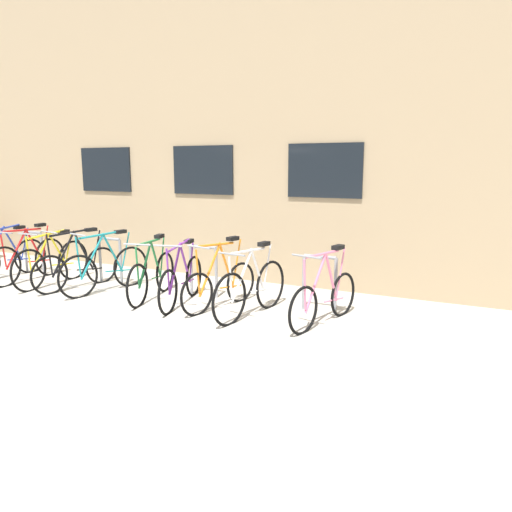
{
  "coord_description": "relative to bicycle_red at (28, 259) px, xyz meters",
  "views": [
    {
      "loc": [
        5.01,
        -4.72,
        2.12
      ],
      "look_at": [
        1.9,
        1.6,
        0.81
      ],
      "focal_mm": 34.09,
      "sensor_mm": 36.0,
      "label": 1
    }
  ],
  "objects": [
    {
      "name": "storefront_building",
      "position": [
        2.75,
        5.46,
        2.49
      ],
      "size": [
        28.0,
        7.35,
        5.78
      ],
      "color": "tan",
      "rests_on": "ground"
    },
    {
      "name": "bike_rack",
      "position": [
        2.54,
        0.51,
        0.1
      ],
      "size": [
        6.54,
        0.05,
        0.85
      ],
      "color": "gray",
      "rests_on": "ground"
    },
    {
      "name": "bicycle_orange",
      "position": [
        4.13,
        0.04,
        -0.03
      ],
      "size": [
        0.51,
        1.57,
        1.08
      ],
      "color": "black",
      "rests_on": "ground"
    },
    {
      "name": "bicycle_purple",
      "position": [
        3.48,
        -0.04,
        -0.03
      ],
      "size": [
        0.54,
        1.71,
        1.03
      ],
      "color": "black",
      "rests_on": "ground"
    },
    {
      "name": "bicycle_pink",
      "position": [
        5.79,
        0.0,
        -0.03
      ],
      "size": [
        0.54,
        1.62,
        1.07
      ],
      "color": "black",
      "rests_on": "ground"
    },
    {
      "name": "ground_plane",
      "position": [
        2.75,
        -1.39,
        -0.4
      ],
      "size": [
        42.0,
        42.0,
        0.0
      ],
      "primitive_type": "plane",
      "color": "#B2ADA0"
    },
    {
      "name": "bicycle_yellow",
      "position": [
        0.67,
        -0.04,
        -0.0
      ],
      "size": [
        0.44,
        1.78,
        1.02
      ],
      "color": "black",
      "rests_on": "ground"
    },
    {
      "name": "bicycle_white",
      "position": [
        4.73,
        -0.11,
        -0.0
      ],
      "size": [
        0.44,
        1.73,
        1.05
      ],
      "color": "black",
      "rests_on": "ground"
    },
    {
      "name": "bicycle_blue",
      "position": [
        -0.62,
        0.02,
        -0.02
      ],
      "size": [
        0.44,
        1.67,
        1.05
      ],
      "color": "black",
      "rests_on": "ground"
    },
    {
      "name": "bicycle_teal",
      "position": [
        1.89,
        0.01,
        -0.0
      ],
      "size": [
        0.52,
        1.74,
        1.07
      ],
      "color": "black",
      "rests_on": "ground"
    },
    {
      "name": "bicycle_black",
      "position": [
        1.26,
        -0.03,
        -0.02
      ],
      "size": [
        0.49,
        1.68,
        1.08
      ],
      "color": "black",
      "rests_on": "ground"
    },
    {
      "name": "bicycle_red",
      "position": [
        0.0,
        0.0,
        0.0
      ],
      "size": [
        0.44,
        1.81,
        1.06
      ],
      "color": "black",
      "rests_on": "ground"
    },
    {
      "name": "bicycle_green",
      "position": [
        2.87,
        0.01,
        -0.02
      ],
      "size": [
        0.52,
        1.68,
        1.02
      ],
      "color": "black",
      "rests_on": "ground"
    }
  ]
}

